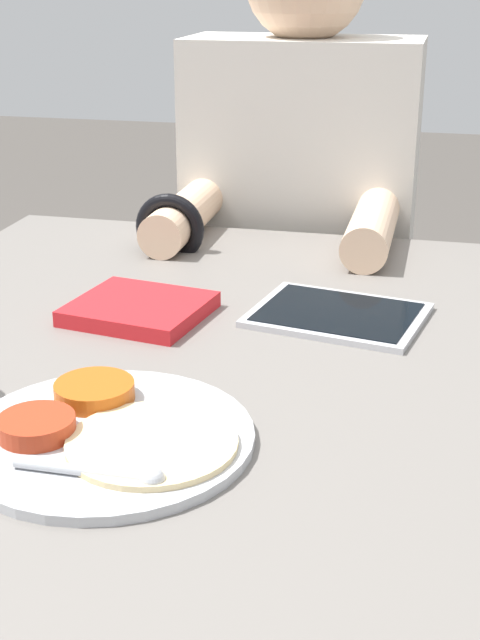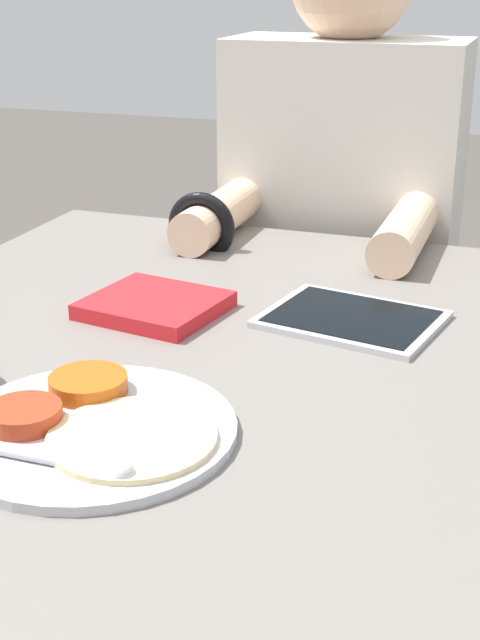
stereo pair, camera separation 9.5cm
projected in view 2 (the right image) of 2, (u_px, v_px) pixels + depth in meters
dining_table at (214, 611)px, 1.17m from camera, size 0.93×1.02×0.75m
thali_tray at (91, 425)px, 0.84m from camera, size 0.27×0.27×0.03m
red_notebook at (155, 306)px, 1.14m from camera, size 0.18×0.17×0.02m
tablet_device at (352, 319)px, 1.11m from camera, size 0.24×0.20×0.01m
person_diner at (336, 296)px, 1.67m from camera, size 0.41×0.46×1.25m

